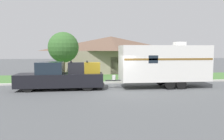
{
  "coord_description": "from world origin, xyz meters",
  "views": [
    {
      "loc": [
        -2.31,
        -15.04,
        2.9
      ],
      "look_at": [
        -0.26,
        1.22,
        1.4
      ],
      "focal_mm": 35.0,
      "sensor_mm": 36.0,
      "label": 1
    }
  ],
  "objects": [
    {
      "name": "mailbox",
      "position": [
        6.21,
        4.31,
        0.97
      ],
      "size": [
        0.48,
        0.2,
        1.25
      ],
      "color": "brown",
      "rests_on": "ground_plane"
    },
    {
      "name": "house_across_street",
      "position": [
        1.24,
        14.13,
        2.45
      ],
      "size": [
        13.52,
        8.01,
        4.72
      ],
      "color": "gray",
      "rests_on": "ground_plane"
    },
    {
      "name": "travel_trailer",
      "position": [
        3.82,
        1.21,
        1.89
      ],
      "size": [
        7.98,
        2.29,
        3.53
      ],
      "color": "black",
      "rests_on": "ground_plane"
    },
    {
      "name": "lawn_strip",
      "position": [
        0.0,
        7.4,
        0.01
      ],
      "size": [
        80.0,
        7.0,
        0.03
      ],
      "color": "#477538",
      "rests_on": "ground_plane"
    },
    {
      "name": "curb_strip",
      "position": [
        0.0,
        3.75,
        0.07
      ],
      "size": [
        80.0,
        0.3,
        0.14
      ],
      "color": "beige",
      "rests_on": "ground_plane"
    },
    {
      "name": "tree_in_yard",
      "position": [
        -4.41,
        7.55,
        3.17
      ],
      "size": [
        3.08,
        3.08,
        4.72
      ],
      "color": "brown",
      "rests_on": "ground_plane"
    },
    {
      "name": "pickup_truck",
      "position": [
        -4.07,
        1.22,
        0.93
      ],
      "size": [
        6.32,
        1.93,
        2.1
      ],
      "color": "black",
      "rests_on": "ground_plane"
    },
    {
      "name": "ground_plane",
      "position": [
        0.0,
        0.0,
        0.0
      ],
      "size": [
        120.0,
        120.0,
        0.0
      ],
      "primitive_type": "plane",
      "color": "#515456"
    }
  ]
}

